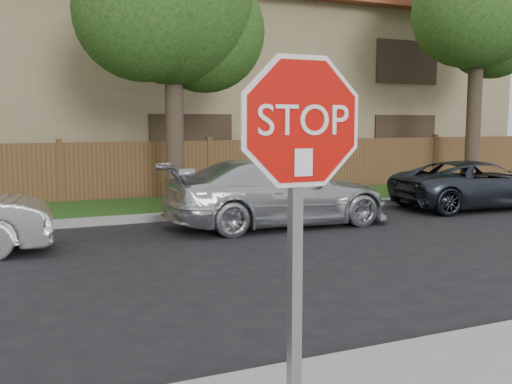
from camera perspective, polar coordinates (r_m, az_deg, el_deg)
name	(u,v)px	position (r m, az deg, el deg)	size (l,w,h in m)	color
far_curb	(80,223)	(12.81, -16.39, -2.81)	(70.00, 0.30, 0.15)	gray
grass_strip	(70,212)	(14.43, -17.31, -1.84)	(70.00, 3.00, 0.12)	#1E4714
fence	(60,174)	(15.92, -18.13, 1.60)	(70.00, 0.12, 1.60)	#58331F
apartment_building	(38,79)	(21.48, -20.09, 10.08)	(35.20, 9.20, 7.20)	#877953
tree_mid	(175,4)	(14.82, -7.73, 17.34)	(4.80, 3.90, 7.35)	#382B21
tree_right	(482,5)	(19.86, 20.74, 16.29)	(4.80, 3.90, 8.20)	#382B21
stop_sign	(299,180)	(3.31, 4.16, 1.14)	(1.01, 0.13, 2.55)	gray
sedan_right	(278,193)	(12.28, 2.14, -0.05)	(1.92, 4.73, 1.37)	silver
sedan_far_right	(477,185)	(15.71, 20.33, 0.67)	(1.95, 4.23, 1.18)	#2E343E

